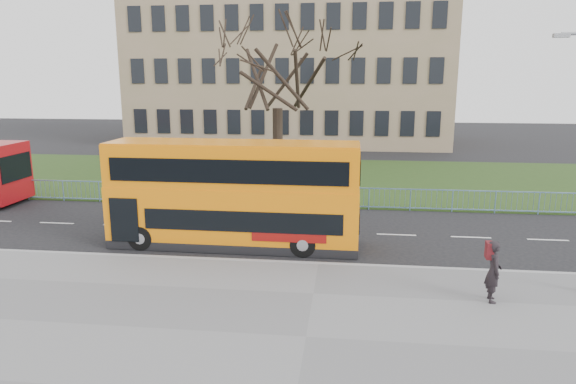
% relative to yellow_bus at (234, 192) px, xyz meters
% --- Properties ---
extents(ground, '(120.00, 120.00, 0.00)m').
position_rel_yellow_bus_xyz_m(ground, '(3.37, -0.39, -2.13)').
color(ground, black).
rests_on(ground, ground).
extents(pavement, '(80.00, 10.50, 0.12)m').
position_rel_yellow_bus_xyz_m(pavement, '(3.37, -7.14, -2.07)').
color(pavement, slate).
rests_on(pavement, ground).
extents(kerb, '(80.00, 0.20, 0.14)m').
position_rel_yellow_bus_xyz_m(kerb, '(3.37, -1.94, -2.06)').
color(kerb, gray).
rests_on(kerb, ground).
extents(grass_verge, '(80.00, 15.40, 0.08)m').
position_rel_yellow_bus_xyz_m(grass_verge, '(3.37, 13.91, -2.09)').
color(grass_verge, '#233B15').
rests_on(grass_verge, ground).
extents(guard_railing, '(40.00, 0.12, 1.10)m').
position_rel_yellow_bus_xyz_m(guard_railing, '(3.37, 6.21, -1.58)').
color(guard_railing, '#658CB3').
rests_on(guard_railing, ground).
extents(bare_tree, '(7.77, 7.77, 11.11)m').
position_rel_yellow_bus_xyz_m(bare_tree, '(0.37, 9.61, 3.50)').
color(bare_tree, black).
rests_on(bare_tree, grass_verge).
extents(civic_building, '(30.00, 15.00, 14.00)m').
position_rel_yellow_bus_xyz_m(civic_building, '(-1.63, 34.61, 4.87)').
color(civic_building, '#917F5C').
rests_on(civic_building, ground).
extents(yellow_bus, '(9.52, 2.39, 3.98)m').
position_rel_yellow_bus_xyz_m(yellow_bus, '(0.00, 0.00, 0.00)').
color(yellow_bus, orange).
rests_on(yellow_bus, ground).
extents(pedestrian, '(0.46, 0.67, 1.79)m').
position_rel_yellow_bus_xyz_m(pedestrian, '(8.46, -4.43, -1.12)').
color(pedestrian, black).
rests_on(pedestrian, pavement).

